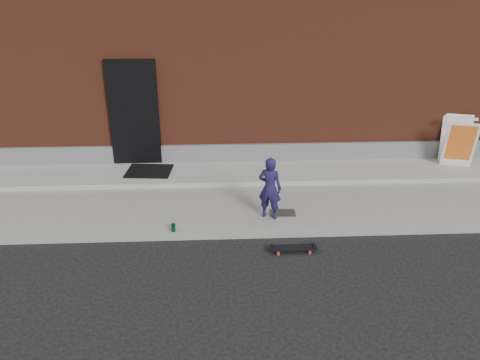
{
  "coord_description": "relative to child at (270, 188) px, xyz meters",
  "views": [
    {
      "loc": [
        -0.8,
        -6.82,
        4.09
      ],
      "look_at": [
        -0.44,
        0.8,
        0.74
      ],
      "focal_mm": 35.0,
      "sensor_mm": 36.0,
      "label": 1
    }
  ],
  "objects": [
    {
      "name": "child",
      "position": [
        0.0,
        0.0,
        0.0
      ],
      "size": [
        0.48,
        0.41,
        1.13
      ],
      "primitive_type": "imported",
      "rotation": [
        0.0,
        0.0,
        2.75
      ],
      "color": "#1A1741",
      "rests_on": "sidewalk"
    },
    {
      "name": "building",
      "position": [
        -0.06,
        6.51,
        1.78
      ],
      "size": [
        20.0,
        8.1,
        5.0
      ],
      "color": "maroon",
      "rests_on": "ground"
    },
    {
      "name": "doormat",
      "position": [
        -2.36,
        1.97,
        -0.45
      ],
      "size": [
        0.99,
        0.83,
        0.03
      ],
      "primitive_type": "cube",
      "rotation": [
        0.0,
        0.0,
        -0.08
      ],
      "color": "black",
      "rests_on": "apron"
    },
    {
      "name": "sidewalk",
      "position": [
        -0.06,
        1.02,
        -0.64
      ],
      "size": [
        20.0,
        3.0,
        0.15
      ],
      "primitive_type": "cube",
      "color": "gray",
      "rests_on": "ground"
    },
    {
      "name": "apron",
      "position": [
        -0.06,
        1.92,
        -0.51
      ],
      "size": [
        20.0,
        1.2,
        0.1
      ],
      "primitive_type": "cube",
      "color": "gray",
      "rests_on": "sidewalk"
    },
    {
      "name": "pizza_sign",
      "position": [
        4.33,
        2.09,
        0.07
      ],
      "size": [
        0.81,
        0.9,
        1.06
      ],
      "color": "white",
      "rests_on": "apron"
    },
    {
      "name": "soda_can",
      "position": [
        -1.65,
        -0.43,
        -0.49
      ],
      "size": [
        0.09,
        0.09,
        0.14
      ],
      "primitive_type": "cylinder",
      "rotation": [
        0.0,
        0.0,
        0.31
      ],
      "color": "#18783B",
      "rests_on": "sidewalk"
    },
    {
      "name": "skateboard",
      "position": [
        0.3,
        -0.92,
        -0.65
      ],
      "size": [
        0.74,
        0.21,
        0.08
      ],
      "color": "red",
      "rests_on": "ground"
    },
    {
      "name": "ground",
      "position": [
        -0.06,
        -0.48,
        -0.71
      ],
      "size": [
        80.0,
        80.0,
        0.0
      ],
      "primitive_type": "plane",
      "color": "black",
      "rests_on": "ground"
    },
    {
      "name": "utility_plate",
      "position": [
        0.26,
        0.13,
        -0.56
      ],
      "size": [
        0.47,
        0.32,
        0.01
      ],
      "primitive_type": "cube",
      "rotation": [
        0.0,
        0.0,
        -0.05
      ],
      "color": "#4F4F53",
      "rests_on": "sidewalk"
    }
  ]
}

